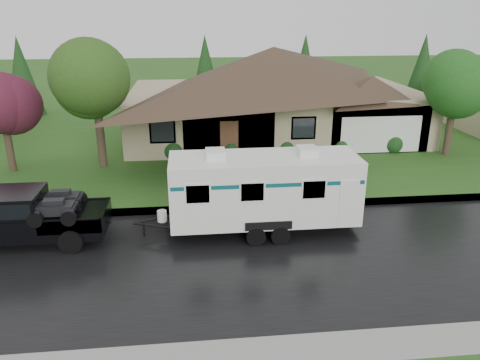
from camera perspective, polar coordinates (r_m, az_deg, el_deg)
name	(u,v)px	position (r m, az deg, el deg)	size (l,w,h in m)	color
ground	(282,231)	(17.94, 5.16, -6.17)	(140.00, 140.00, 0.00)	#26581B
road	(293,256)	(16.21, 6.53, -9.24)	(140.00, 8.00, 0.01)	black
curb	(272,206)	(19.92, 3.93, -3.15)	(140.00, 0.50, 0.15)	gray
lawn	(240,132)	(31.92, 0.00, 5.82)	(140.00, 26.00, 0.15)	#26581B
house_main	(278,82)	(30.44, 4.63, 11.81)	(19.44, 10.80, 6.90)	gray
tree_left_green	(95,81)	(24.76, -17.29, 11.46)	(3.87, 3.87, 6.40)	#382B1E
tree_red	(2,103)	(25.86, -27.05, 8.33)	(3.02, 3.02, 5.00)	#382B1E
tree_right_green	(456,86)	(28.32, 24.83, 10.38)	(3.39, 3.39, 5.61)	#382B1E
shrub_row	(286,146)	(26.63, 5.61, 4.12)	(13.60, 1.00, 1.00)	#143814
pickup_truck	(18,215)	(18.37, -25.46, -3.93)	(5.87, 2.23, 1.96)	black
travel_trailer	(264,188)	(17.23, 2.93, -1.00)	(7.24, 2.54, 3.25)	white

